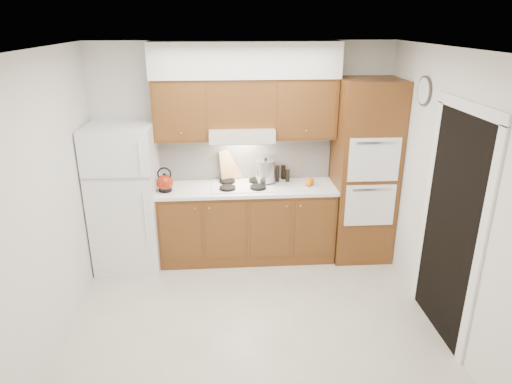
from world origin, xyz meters
TOP-DOWN VIEW (x-y plane):
  - floor at (0.00, 0.00)m, footprint 3.60×3.60m
  - ceiling at (0.00, 0.00)m, footprint 3.60×3.60m
  - wall_back at (0.00, 1.50)m, footprint 3.60×0.02m
  - wall_left at (-1.80, 0.00)m, footprint 0.02×3.00m
  - wall_right at (1.80, 0.00)m, footprint 0.02×3.00m
  - fridge at (-1.41, 1.14)m, footprint 0.75×0.72m
  - base_cabinets at (0.02, 1.20)m, footprint 2.11×0.60m
  - countertop at (0.03, 1.19)m, footprint 2.13×0.62m
  - backsplash at (0.02, 1.49)m, footprint 2.11×0.03m
  - oven_cabinet at (1.44, 1.18)m, footprint 0.70×0.65m
  - upper_cab_left at (-0.71, 1.33)m, footprint 0.63×0.33m
  - upper_cab_right at (0.72, 1.33)m, footprint 0.73×0.33m
  - range_hood at (-0.02, 1.27)m, footprint 0.75×0.45m
  - upper_cab_over_hood at (-0.02, 1.33)m, footprint 0.75×0.33m
  - soffit at (0.03, 1.32)m, footprint 2.13×0.36m
  - cooktop at (-0.02, 1.21)m, footprint 0.74×0.50m
  - doorway at (1.79, -0.35)m, footprint 0.02×0.90m
  - wall_clock at (1.79, 0.55)m, footprint 0.02×0.30m
  - kettle at (-0.93, 1.10)m, footprint 0.20×0.20m
  - cutting_board at (-0.16, 1.45)m, footprint 0.29×0.20m
  - stock_pot at (0.26, 1.30)m, footprint 0.27×0.27m
  - condiment_a at (0.41, 1.35)m, footprint 0.07×0.07m
  - condiment_b at (0.50, 1.45)m, footprint 0.07×0.07m
  - condiment_c at (0.54, 1.34)m, footprint 0.06×0.06m
  - orange_near at (0.77, 1.15)m, footprint 0.11×0.11m
  - orange_far at (0.80, 1.20)m, footprint 0.12×0.12m

SIDE VIEW (x-z plane):
  - floor at x=0.00m, z-range 0.00..0.00m
  - base_cabinets at x=0.02m, z-range 0.00..0.90m
  - fridge at x=-1.41m, z-range 0.00..1.72m
  - countertop at x=0.03m, z-range 0.90..0.94m
  - cooktop at x=-0.02m, z-range 0.94..0.95m
  - orange_near at x=0.77m, z-range 0.94..1.03m
  - orange_far at x=0.80m, z-range 0.94..1.03m
  - condiment_c at x=0.54m, z-range 0.94..1.09m
  - condiment_b at x=0.50m, z-range 0.94..1.12m
  - condiment_a at x=0.41m, z-range 0.94..1.14m
  - kettle at x=-0.93m, z-range 0.95..1.14m
  - doorway at x=1.79m, z-range 0.00..2.10m
  - stock_pot at x=0.26m, z-range 0.97..1.22m
  - oven_cabinet at x=1.44m, z-range 0.00..2.20m
  - cutting_board at x=-0.16m, z-range 0.96..1.32m
  - backsplash at x=0.02m, z-range 0.94..1.50m
  - wall_back at x=0.00m, z-range 0.00..2.60m
  - wall_left at x=-1.80m, z-range 0.00..2.60m
  - wall_right at x=1.80m, z-range 0.00..2.60m
  - range_hood at x=-0.02m, z-range 1.50..1.65m
  - upper_cab_left at x=-0.71m, z-range 1.50..2.20m
  - upper_cab_right at x=0.72m, z-range 1.50..2.20m
  - upper_cab_over_hood at x=-0.02m, z-range 1.65..2.20m
  - wall_clock at x=1.79m, z-range 2.00..2.30m
  - soffit at x=0.03m, z-range 2.20..2.60m
  - ceiling at x=0.00m, z-range 2.60..2.60m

